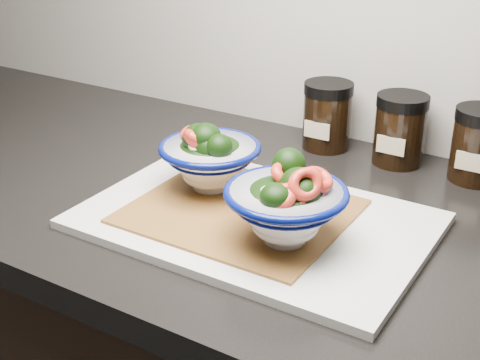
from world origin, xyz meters
The scene contains 8 objects.
countertop centered at (0.00, 1.45, 0.88)m, with size 3.50×0.60×0.04m, color black.
cutting_board centered at (-0.18, 1.39, 0.91)m, with size 0.45×0.30×0.01m, color silver.
bamboo_mat centered at (-0.20, 1.39, 0.91)m, with size 0.28×0.24×0.00m, color #A17130.
bowl_left centered at (-0.28, 1.43, 0.96)m, with size 0.14×0.14×0.10m.
bowl_right centered at (-0.11, 1.35, 0.96)m, with size 0.15×0.15×0.12m.
spice_jar_a centered at (-0.22, 1.69, 0.96)m, with size 0.08×0.08×0.11m.
spice_jar_b centered at (-0.09, 1.69, 0.96)m, with size 0.08×0.08×0.11m.
spice_jar_c centered at (0.03, 1.69, 0.96)m, with size 0.08×0.08×0.11m.
Camera 1 is at (0.21, 0.71, 1.33)m, focal length 50.00 mm.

